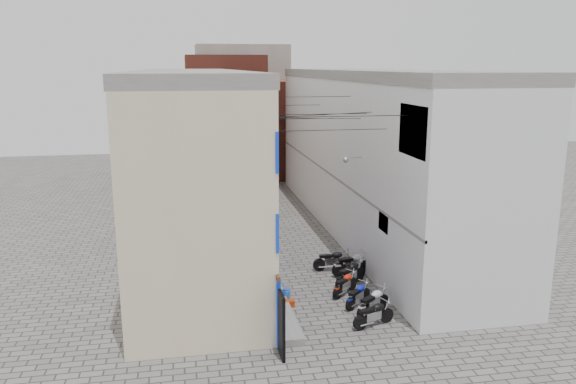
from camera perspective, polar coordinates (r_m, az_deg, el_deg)
ground at (r=19.99m, az=6.43°, el=-14.84°), size 90.00×90.00×0.00m
plinth at (r=31.43m, az=-4.12°, el=-4.14°), size 0.90×26.00×0.25m
building_left at (r=30.22m, az=-9.78°, el=3.54°), size 5.10×27.00×9.00m
building_right at (r=32.00m, az=8.42°, el=4.10°), size 5.94×26.00×9.00m
building_far_brick_left at (r=45.22m, az=-6.37°, el=7.29°), size 6.00×6.00×10.00m
building_far_brick_right at (r=47.93m, az=-0.52°, el=6.46°), size 5.00×6.00×8.00m
building_far_concrete at (r=51.32m, az=-4.66°, el=8.52°), size 8.00×5.00×11.00m
far_shopfront at (r=43.19m, az=-3.31°, el=1.99°), size 2.00×0.30×2.40m
overhead_wires at (r=25.21m, az=1.73°, el=7.94°), size 5.80×13.02×1.32m
motorcycle_a at (r=20.92m, az=8.71°, el=-12.05°), size 1.85×1.10×1.02m
motorcycle_b at (r=21.80m, az=8.66°, el=-10.88°), size 1.90×1.60×1.10m
motorcycle_c at (r=22.50m, az=7.14°, el=-10.23°), size 1.62×1.52×0.98m
motorcycle_d at (r=23.48m, az=5.83°, el=-9.17°), size 1.64×1.55×0.99m
motorcycle_e at (r=24.33m, az=6.38°, el=-8.14°), size 2.01×1.81×1.19m
motorcycle_f at (r=25.53m, az=6.63°, el=-7.14°), size 2.10×0.94×1.18m
motorcycle_g at (r=26.05m, az=4.56°, el=-6.81°), size 1.85×0.62×1.06m
person_a at (r=22.50m, az=-1.42°, el=-8.49°), size 0.50×0.67×1.67m
person_b at (r=20.79m, az=-1.12°, el=-10.70°), size 0.74×0.83×1.42m
water_jug_near at (r=22.85m, az=-0.13°, el=-10.49°), size 0.32×0.32×0.44m
water_jug_far at (r=22.92m, az=-0.17°, el=-10.34°), size 0.34×0.34×0.49m
red_crate at (r=22.41m, az=0.12°, el=-11.23°), size 0.41×0.31×0.25m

